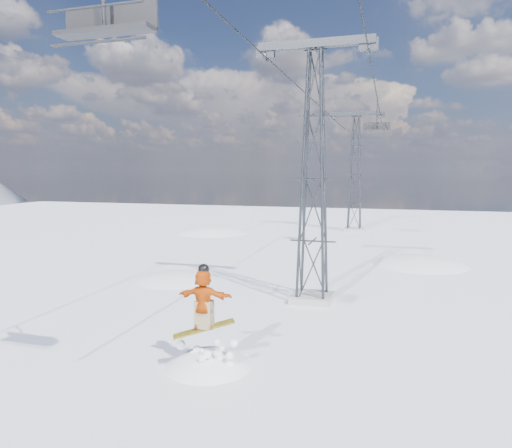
% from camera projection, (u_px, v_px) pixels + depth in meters
% --- Properties ---
extents(ground, '(120.00, 120.00, 0.00)m').
position_uv_depth(ground, '(239.00, 374.00, 13.29)').
color(ground, white).
rests_on(ground, ground).
extents(snow_terrain, '(39.00, 37.00, 22.00)m').
position_uv_depth(snow_terrain, '(268.00, 367.00, 35.99)').
color(snow_terrain, white).
rests_on(snow_terrain, ground).
extents(lift_tower_near, '(5.20, 1.80, 11.43)m').
position_uv_depth(lift_tower_near, '(314.00, 180.00, 20.05)').
color(lift_tower_near, '#999999').
rests_on(lift_tower_near, ground).
extents(lift_tower_far, '(5.20, 1.80, 11.43)m').
position_uv_depth(lift_tower_far, '(355.00, 175.00, 43.88)').
color(lift_tower_far, '#999999').
rests_on(lift_tower_far, ground).
extents(haul_cables, '(4.46, 51.00, 0.06)m').
position_uv_depth(haul_cables, '(342.00, 96.00, 30.38)').
color(haul_cables, black).
rests_on(haul_cables, ground).
extents(snowboarder_jump, '(4.40, 4.40, 7.15)m').
position_uv_depth(snowboarder_jump, '(209.00, 416.00, 14.01)').
color(snowboarder_jump, white).
rests_on(snowboarder_jump, ground).
extents(lift_chair_near, '(2.07, 0.59, 2.57)m').
position_uv_depth(lift_chair_near, '(106.00, 21.00, 8.91)').
color(lift_chair_near, '#232326').
rests_on(lift_chair_near, ground).
extents(lift_chair_mid, '(1.90, 0.55, 2.35)m').
position_uv_depth(lift_chair_mid, '(377.00, 127.00, 32.55)').
color(lift_chair_mid, '#232326').
rests_on(lift_chair_mid, ground).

